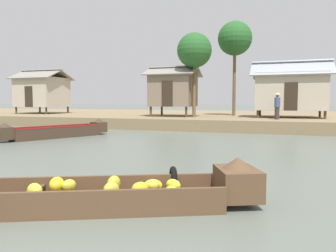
# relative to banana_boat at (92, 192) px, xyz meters

# --- Properties ---
(ground_plane) EXTENTS (300.00, 300.00, 0.00)m
(ground_plane) POSITION_rel_banana_boat_xyz_m (0.37, 5.94, -0.29)
(ground_plane) COLOR #596056
(riverbank_strip) EXTENTS (160.00, 20.00, 0.72)m
(riverbank_strip) POSITION_rel_banana_boat_xyz_m (0.37, 24.02, 0.07)
(riverbank_strip) COLOR #7F6B4C
(riverbank_strip) RESTS_ON ground
(banana_boat) EXTENTS (5.78, 3.27, 0.85)m
(banana_boat) POSITION_rel_banana_boat_xyz_m (0.00, 0.00, 0.00)
(banana_boat) COLOR brown
(banana_boat) RESTS_ON ground
(cargo_boat_upstream) EXTENTS (3.22, 5.31, 0.88)m
(cargo_boat_upstream) POSITION_rel_banana_boat_xyz_m (-7.59, 8.81, 0.02)
(cargo_boat_upstream) COLOR #3D2D21
(cargo_boat_upstream) RESTS_ON ground
(stilt_house_left) EXTENTS (4.33, 3.90, 3.97)m
(stilt_house_left) POSITION_rel_banana_boat_xyz_m (-17.35, 19.45, 2.42)
(stilt_house_left) COLOR #4C3826
(stilt_house_left) RESTS_ON riverbank_strip
(stilt_house_mid_left) EXTENTS (3.77, 3.25, 3.69)m
(stilt_house_mid_left) POSITION_rel_banana_boat_xyz_m (-4.41, 18.15, 2.42)
(stilt_house_mid_left) COLOR #4C3826
(stilt_house_mid_left) RESTS_ON riverbank_strip
(stilt_house_mid_right) EXTENTS (5.18, 3.56, 3.87)m
(stilt_house_mid_right) POSITION_rel_banana_boat_xyz_m (3.76, 18.88, 2.27)
(stilt_house_mid_right) COLOR #4C3826
(stilt_house_mid_right) RESTS_ON riverbank_strip
(palm_tree_mid) EXTENTS (2.42, 2.42, 5.85)m
(palm_tree_mid) POSITION_rel_banana_boat_xyz_m (-2.61, 17.35, 5.03)
(palm_tree_mid) COLOR brown
(palm_tree_mid) RESTS_ON riverbank_strip
(palm_tree_far) EXTENTS (2.59, 2.59, 7.18)m
(palm_tree_far) POSITION_rel_banana_boat_xyz_m (-0.25, 20.55, 6.26)
(palm_tree_far) COLOR brown
(palm_tree_far) RESTS_ON riverbank_strip
(vendor_person) EXTENTS (0.44, 0.44, 1.66)m
(vendor_person) POSITION_rel_banana_boat_xyz_m (2.94, 16.18, 1.36)
(vendor_person) COLOR #332D28
(vendor_person) RESTS_ON riverbank_strip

